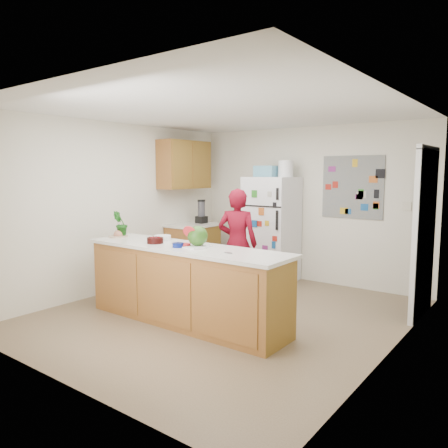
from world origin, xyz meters
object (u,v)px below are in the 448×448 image
Objects in this scene: refrigerator at (271,229)px; cherry_bowl at (155,240)px; watermelon at (198,236)px; person at (237,244)px.

cherry_bowl is at bearing -94.05° from refrigerator.
watermelon reaches higher than cherry_bowl.
refrigerator is at bearing -103.27° from person.
cherry_bowl is at bearing -169.67° from watermelon.
person is at bearing 76.52° from cherry_bowl.
watermelon is 0.60m from cherry_bowl.
cherry_bowl is (-0.31, -1.29, 0.18)m from person.
refrigerator is 2.38m from watermelon.
refrigerator is 8.74× the size of cherry_bowl.
refrigerator reaches higher than cherry_bowl.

